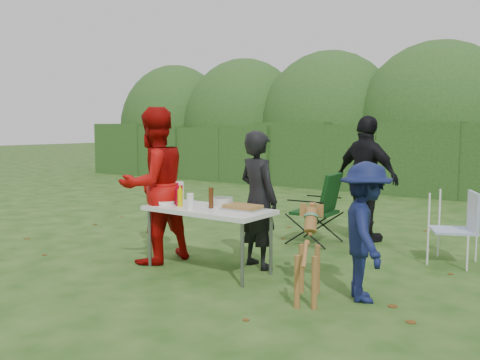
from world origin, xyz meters
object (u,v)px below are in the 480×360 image
Objects in this scene: person_cook at (258,200)px; dog at (308,257)px; mustard_bottle at (180,198)px; person_black_puffy at (366,179)px; child at (365,231)px; lawn_chair at (453,227)px; camping_chair at (315,208)px; ketchup_bottle at (178,196)px; paper_towel_roll at (179,192)px; beer_bottle at (211,198)px; folding_table at (208,212)px; person_red_jacket at (154,185)px.

person_cook reaches higher than dog.
mustard_bottle is (-1.76, 0.13, 0.41)m from dog.
person_black_puffy is at bearing -86.40° from person_cook.
lawn_chair is (0.37, 1.89, -0.22)m from child.
ketchup_bottle is (-0.76, -2.04, 0.33)m from camping_chair.
dog is at bearing -5.28° from ketchup_bottle.
dog is 4.52× the size of mustard_bottle.
paper_towel_roll is (-0.22, 0.22, 0.03)m from mustard_bottle.
person_black_puffy is 2.64m from child.
ketchup_bottle is 0.92× the size of beer_bottle.
person_cook is at bearing 93.94° from person_black_puffy.
person_cook is 0.95m from ketchup_bottle.
folding_table is 6.25× the size of beer_bottle.
person_cook is 2.42m from lawn_chair.
folding_table is at bearing 60.02° from child.
child is (0.96, -2.44, -0.25)m from person_black_puffy.
paper_towel_roll is (0.24, 0.18, -0.09)m from person_red_jacket.
paper_towel_roll is (-0.94, -0.36, 0.06)m from person_cook.
beer_bottle reaches higher than mustard_bottle.
person_black_puffy is 1.37× the size of child.
camping_chair is at bearing 63.80° from paper_towel_roll.
person_red_jacket is at bearing 175.80° from mustard_bottle.
person_red_jacket is at bearing 56.32° from camping_chair.
child is at bearing -75.25° from dog.
paper_towel_roll is at bearing 56.48° from dog.
camping_chair is (1.16, 2.04, -0.44)m from person_red_jacket.
dog is (2.22, -0.17, -0.53)m from person_red_jacket.
lawn_chair is (0.81, 2.23, 0.02)m from dog.
camping_chair is at bearing 5.92° from child.
person_cook is at bearing 86.76° from camping_chair.
child reaches higher than folding_table.
mustard_bottle is 0.08m from ketchup_bottle.
lawn_chair is at bearing -43.41° from dog.
mustard_bottle is 0.39m from beer_bottle.
paper_towel_roll reaches higher than beer_bottle.
person_red_jacket reaches higher than child.
paper_towel_roll reaches higher than mustard_bottle.
person_black_puffy is 9.18× the size of mustard_bottle.
person_cook is 6.78× the size of beer_bottle.
paper_towel_roll is (-0.55, 0.10, 0.18)m from folding_table.
person_black_puffy reaches higher than beer_bottle.
folding_table is 0.78× the size of person_red_jacket.
person_red_jacket is 3.70m from lawn_chair.
child is at bearing 3.07° from beer_bottle.
folding_table is 0.84m from person_red_jacket.
camping_chair is 2.02m from beer_bottle.
child is 5.60× the size of beer_bottle.
mustard_bottle reaches higher than folding_table.
person_black_puffy reaches higher than child.
beer_bottle reaches higher than lawn_chair.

